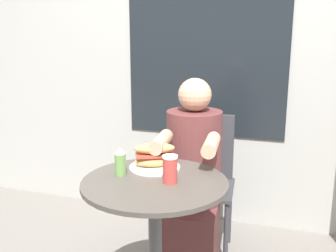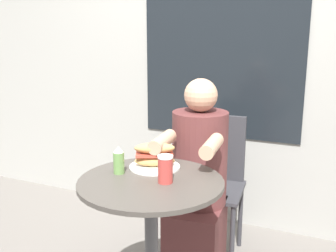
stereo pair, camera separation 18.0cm
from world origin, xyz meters
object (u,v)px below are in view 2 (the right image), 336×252
at_px(sandwich_on_plate, 155,157).
at_px(drink_cup, 165,169).
at_px(diner_chair, 214,172).
at_px(condiment_bottle, 119,160).
at_px(seated_diner, 198,195).
at_px(cafe_table, 151,225).

height_order(sandwich_on_plate, drink_cup, sandwich_on_plate).
relative_size(diner_chair, condiment_bottle, 6.90).
bearing_deg(sandwich_on_plate, seated_diner, 73.46).
distance_m(seated_diner, sandwich_on_plate, 0.46).
distance_m(diner_chair, sandwich_on_plate, 0.74).
distance_m(drink_cup, condiment_bottle, 0.24).
bearing_deg(condiment_bottle, seated_diner, 65.71).
xyz_separation_m(cafe_table, seated_diner, (0.04, 0.48, -0.04)).
bearing_deg(seated_diner, cafe_table, 79.02).
relative_size(diner_chair, sandwich_on_plate, 3.65).
distance_m(sandwich_on_plate, drink_cup, 0.20).
xyz_separation_m(sandwich_on_plate, condiment_bottle, (-0.11, -0.14, 0.01)).
bearing_deg(drink_cup, sandwich_on_plate, 129.54).
relative_size(seated_diner, sandwich_on_plate, 4.79).
distance_m(diner_chair, condiment_bottle, 0.88).
distance_m(cafe_table, drink_cup, 0.28).
distance_m(cafe_table, condiment_bottle, 0.32).
height_order(diner_chair, seated_diner, seated_diner).
relative_size(diner_chair, drink_cup, 7.31).
bearing_deg(drink_cup, diner_chair, 92.73).
bearing_deg(cafe_table, drink_cup, 0.98).
relative_size(cafe_table, diner_chair, 0.87).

